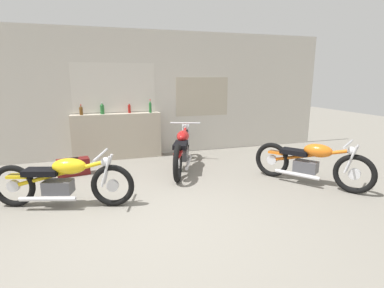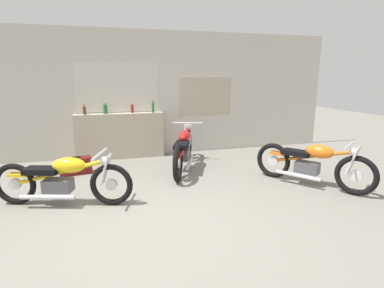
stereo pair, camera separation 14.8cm
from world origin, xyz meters
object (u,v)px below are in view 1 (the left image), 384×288
object	(u,v)px
bottle_right_center	(150,107)
motorcycle_yellow	(62,180)
bottle_leftmost	(81,110)
motorcycle_orange	(310,162)
motorcycle_red	(182,148)
hard_case_darkred	(73,167)
bottle_center	(129,108)
bottle_left_center	(102,109)

from	to	relation	value
bottle_right_center	motorcycle_yellow	size ratio (longest dim) A/B	0.15
bottle_leftmost	motorcycle_orange	size ratio (longest dim) A/B	0.13
motorcycle_red	hard_case_darkred	bearing A→B (deg)	173.52
bottle_right_center	motorcycle_orange	world-z (taller)	bottle_right_center
bottle_leftmost	hard_case_darkred	distance (m)	1.33
motorcycle_red	hard_case_darkred	size ratio (longest dim) A/B	3.46
motorcycle_red	motorcycle_orange	distance (m)	2.35
hard_case_darkred	bottle_center	bearing A→B (deg)	39.71
bottle_leftmost	hard_case_darkred	xyz separation A→B (m)	(-0.17, -0.92, -0.95)
bottle_right_center	hard_case_darkred	world-z (taller)	bottle_right_center
motorcycle_yellow	motorcycle_orange	size ratio (longest dim) A/B	1.16
bottle_right_center	bottle_left_center	bearing A→B (deg)	177.76
bottle_center	motorcycle_red	xyz separation A→B (m)	(0.87, -1.20, -0.70)
motorcycle_red	motorcycle_orange	world-z (taller)	motorcycle_red
bottle_center	bottle_right_center	distance (m)	0.46
bottle_left_center	bottle_right_center	distance (m)	1.03
motorcycle_yellow	motorcycle_orange	xyz separation A→B (m)	(3.88, -0.28, 0.01)
bottle_center	motorcycle_orange	world-z (taller)	bottle_center
motorcycle_red	hard_case_darkred	world-z (taller)	motorcycle_red
bottle_right_center	motorcycle_red	bearing A→B (deg)	-69.61
bottle_right_center	motorcycle_yellow	distance (m)	2.96
bottle_center	motorcycle_orange	distance (m)	3.87
bottle_leftmost	bottle_right_center	distance (m)	1.45
bottle_right_center	motorcycle_red	world-z (taller)	bottle_right_center
motorcycle_yellow	bottle_left_center	bearing A→B (deg)	75.40
bottle_center	hard_case_darkred	xyz separation A→B (m)	(-1.17, -0.97, -0.95)
motorcycle_orange	motorcycle_yellow	bearing A→B (deg)	175.89
bottle_left_center	bottle_leftmost	bearing A→B (deg)	-177.21
bottle_leftmost	motorcycle_orange	bearing A→B (deg)	-35.67
bottle_leftmost	motorcycle_orange	world-z (taller)	bottle_leftmost
bottle_center	motorcycle_red	distance (m)	1.64
motorcycle_yellow	motorcycle_red	distance (m)	2.40
bottle_left_center	hard_case_darkred	xyz separation A→B (m)	(-0.59, -0.94, -0.97)
bottle_left_center	motorcycle_orange	size ratio (longest dim) A/B	0.16
bottle_center	motorcycle_orange	bearing A→B (deg)	-45.11
motorcycle_orange	hard_case_darkred	xyz separation A→B (m)	(-3.85, 1.72, -0.24)
bottle_right_center	hard_case_darkred	bearing A→B (deg)	-150.91
bottle_left_center	motorcycle_orange	bearing A→B (deg)	-39.28
motorcycle_orange	motorcycle_red	bearing A→B (deg)	140.52
motorcycle_yellow	motorcycle_red	size ratio (longest dim) A/B	0.93
bottle_leftmost	bottle_left_center	bearing A→B (deg)	2.79
bottle_center	motorcycle_red	size ratio (longest dim) A/B	0.11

